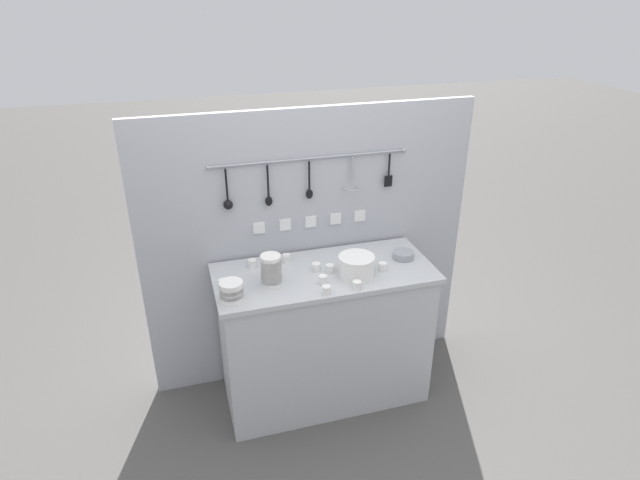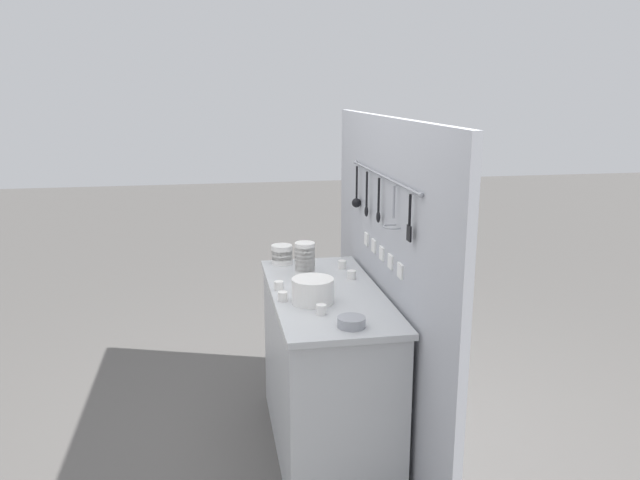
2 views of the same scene
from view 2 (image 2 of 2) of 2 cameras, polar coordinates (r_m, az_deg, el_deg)
The scene contains 16 objects.
ground_plane at distance 3.64m, azimuth 0.53°, elevation -18.37°, with size 20.00×20.00×0.00m, color #514F4C.
counter at distance 3.42m, azimuth 0.55°, elevation -11.90°, with size 1.29×0.57×0.91m.
back_wall at distance 3.33m, azimuth 6.00°, elevation -4.47°, with size 2.09×0.11×1.80m.
bowl_stack_back_corner at distance 3.52m, azimuth -1.40°, elevation -1.68°, with size 0.11×0.11×0.18m.
bowl_stack_tall_left at distance 3.75m, azimuth -3.51°, elevation -1.32°, with size 0.13×0.13×0.11m.
plate_stack at distance 3.07m, azimuth -0.67°, elevation -4.65°, with size 0.21×0.21×0.12m.
steel_mixing_bowl at distance 2.78m, azimuth 2.89°, elevation -7.50°, with size 0.13×0.13×0.04m.
cup_mid_row at distance 3.27m, azimuth -1.81°, elevation -4.17°, with size 0.05×0.05×0.05m.
cup_centre at distance 2.92m, azimuth 0.13°, elevation -6.37°, with size 0.05×0.05×0.05m.
cup_beside_plates at distance 3.65m, azimuth 2.05°, elevation -2.25°, with size 0.05×0.05×0.05m.
cup_front_left at distance 3.80m, azimuth -1.28°, elevation -1.58°, with size 0.05×0.05×0.05m.
cup_front_right at distance 3.45m, azimuth 2.90°, elevation -3.19°, with size 0.05×0.05×0.05m.
cup_edge_far at distance 3.29m, azimuth 0.78°, elevation -4.04°, with size 0.05×0.05×0.05m.
cup_edge_near at distance 3.11m, azimuth -3.43°, elevation -5.17°, with size 0.05×0.05×0.05m.
cup_by_caddy at distance 3.27m, azimuth -3.79°, elevation -4.19°, with size 0.05×0.05×0.05m.
cup_back_right at distance 3.22m, azimuth 0.30°, elevation -4.47°, with size 0.05×0.05×0.05m.
Camera 2 is at (3.03, -0.57, 1.94)m, focal length 35.00 mm.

